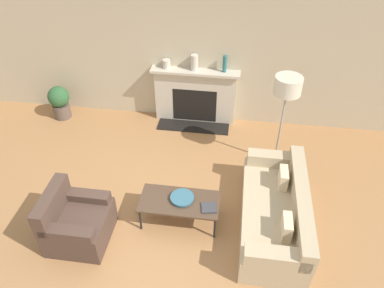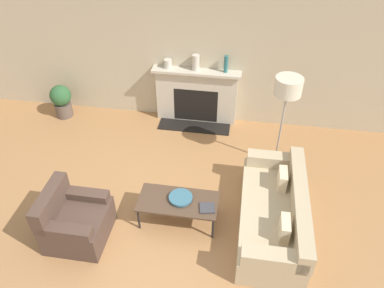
{
  "view_description": "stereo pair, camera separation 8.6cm",
  "coord_description": "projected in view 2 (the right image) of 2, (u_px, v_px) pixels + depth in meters",
  "views": [
    {
      "loc": [
        1.01,
        -3.41,
        4.43
      ],
      "look_at": [
        0.32,
        1.54,
        0.45
      ],
      "focal_mm": 35.0,
      "sensor_mm": 36.0,
      "label": 1
    },
    {
      "loc": [
        1.1,
        -3.4,
        4.43
      ],
      "look_at": [
        0.32,
        1.54,
        0.45
      ],
      "focal_mm": 35.0,
      "sensor_mm": 36.0,
      "label": 2
    }
  ],
  "objects": [
    {
      "name": "ground_plane",
      "position": [
        155.0,
        230.0,
        5.52
      ],
      "size": [
        18.0,
        18.0,
        0.0
      ],
      "primitive_type": "plane",
      "color": "#A87547"
    },
    {
      "name": "wall_back",
      "position": [
        188.0,
        50.0,
        6.99
      ],
      "size": [
        18.0,
        0.06,
        2.9
      ],
      "color": "#BCAD8E",
      "rests_on": "ground_plane"
    },
    {
      "name": "fireplace",
      "position": [
        196.0,
        97.0,
        7.42
      ],
      "size": [
        1.71,
        0.59,
        1.13
      ],
      "color": "beige",
      "rests_on": "ground_plane"
    },
    {
      "name": "couch",
      "position": [
        275.0,
        214.0,
        5.4
      ],
      "size": [
        0.89,
        2.08,
        0.73
      ],
      "rotation": [
        0.0,
        0.0,
        -1.57
      ],
      "color": "tan",
      "rests_on": "ground_plane"
    },
    {
      "name": "armchair_near",
      "position": [
        74.0,
        221.0,
        5.26
      ],
      "size": [
        0.82,
        0.84,
        0.83
      ],
      "rotation": [
        0.0,
        0.0,
        1.57
      ],
      "color": "#4C382D",
      "rests_on": "ground_plane"
    },
    {
      "name": "coffee_table",
      "position": [
        178.0,
        202.0,
        5.43
      ],
      "size": [
        1.16,
        0.56,
        0.42
      ],
      "color": "#4C3828",
      "rests_on": "ground_plane"
    },
    {
      "name": "bowl",
      "position": [
        181.0,
        198.0,
        5.41
      ],
      "size": [
        0.35,
        0.35,
        0.05
      ],
      "color": "#38667A",
      "rests_on": "coffee_table"
    },
    {
      "name": "book",
      "position": [
        207.0,
        208.0,
        5.28
      ],
      "size": [
        0.24,
        0.23,
        0.02
      ],
      "rotation": [
        0.0,
        0.0,
        0.19
      ],
      "color": "#38383D",
      "rests_on": "coffee_table"
    },
    {
      "name": "floor_lamp",
      "position": [
        287.0,
        93.0,
        5.82
      ],
      "size": [
        0.43,
        0.43,
        1.69
      ],
      "color": "gray",
      "rests_on": "ground_plane"
    },
    {
      "name": "mantel_vase_left",
      "position": [
        168.0,
        64.0,
        7.08
      ],
      "size": [
        0.15,
        0.15,
        0.17
      ],
      "color": "beige",
      "rests_on": "fireplace"
    },
    {
      "name": "mantel_vase_center_left",
      "position": [
        196.0,
        62.0,
        6.97
      ],
      "size": [
        0.14,
        0.14,
        0.3
      ],
      "color": "beige",
      "rests_on": "fireplace"
    },
    {
      "name": "mantel_vase_center_right",
      "position": [
        226.0,
        64.0,
        6.9
      ],
      "size": [
        0.08,
        0.08,
        0.32
      ],
      "color": "#28666B",
      "rests_on": "fireplace"
    },
    {
      "name": "potted_plant",
      "position": [
        61.0,
        100.0,
        7.64
      ],
      "size": [
        0.42,
        0.42,
        0.7
      ],
      "color": "brown",
      "rests_on": "ground_plane"
    }
  ]
}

